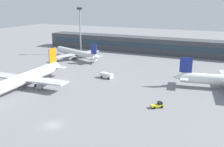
# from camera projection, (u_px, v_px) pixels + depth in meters

# --- Properties ---
(ground_plane) EXTENTS (400.00, 400.00, 0.00)m
(ground_plane) POSITION_uv_depth(u_px,v_px,m) (117.00, 82.00, 99.82)
(ground_plane) COLOR gray
(terminal_building) EXTENTS (145.10, 12.13, 9.00)m
(terminal_building) POSITION_uv_depth(u_px,v_px,m) (159.00, 46.00, 153.08)
(terminal_building) COLOR #3F4247
(terminal_building) RESTS_ON ground_plane
(airplane_near) EXTENTS (32.10, 46.08, 11.38)m
(airplane_near) POSITION_uv_depth(u_px,v_px,m) (24.00, 79.00, 91.37)
(airplane_near) COLOR white
(airplane_near) RESTS_ON ground_plane
(airplane_far) EXTENTS (37.46, 26.90, 9.73)m
(airplane_far) POSITION_uv_depth(u_px,v_px,m) (76.00, 53.00, 139.57)
(airplane_far) COLOR white
(airplane_far) RESTS_ON ground_plane
(baggage_tug_yellow) EXTENTS (3.70, 3.50, 1.75)m
(baggage_tug_yellow) POSITION_uv_depth(u_px,v_px,m) (158.00, 105.00, 75.28)
(baggage_tug_yellow) COLOR yellow
(baggage_tug_yellow) RESTS_ON ground_plane
(service_van_white) EXTENTS (5.51, 3.17, 2.08)m
(service_van_white) POSITION_uv_depth(u_px,v_px,m) (106.00, 75.00, 104.14)
(service_van_white) COLOR white
(service_van_white) RESTS_ON ground_plane
(floodlight_tower_west) EXTENTS (3.20, 0.80, 26.42)m
(floodlight_tower_west) POSITION_uv_depth(u_px,v_px,m) (80.00, 28.00, 148.77)
(floodlight_tower_west) COLOR gray
(floodlight_tower_west) RESTS_ON ground_plane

